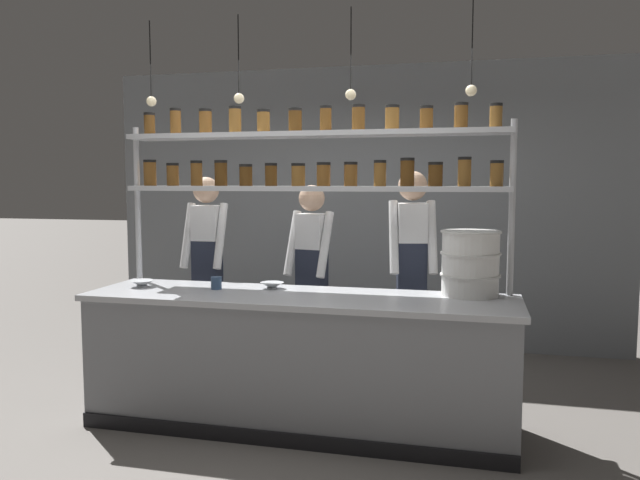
{
  "coord_description": "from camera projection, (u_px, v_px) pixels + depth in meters",
  "views": [
    {
      "loc": [
        1.14,
        -4.02,
        1.69
      ],
      "look_at": [
        0.1,
        0.2,
        1.28
      ],
      "focal_mm": 35.0,
      "sensor_mm": 36.0,
      "label": 1
    }
  ],
  "objects": [
    {
      "name": "prep_counter",
      "position": [
        299.0,
        361.0,
        4.27
      ],
      "size": [
        2.94,
        0.76,
        0.92
      ],
      "color": "gray",
      "rests_on": "ground_plane"
    },
    {
      "name": "chef_center",
      "position": [
        312.0,
        272.0,
        5.05
      ],
      "size": [
        0.4,
        0.32,
        1.66
      ],
      "rotation": [
        0.0,
        0.0,
        -0.19
      ],
      "color": "black",
      "rests_on": "ground_plane"
    },
    {
      "name": "prep_bowl_near_left",
      "position": [
        142.0,
        284.0,
        4.54
      ],
      "size": [
        0.18,
        0.18,
        0.05
      ],
      "color": "silver",
      "rests_on": "prep_counter"
    },
    {
      "name": "chef_right",
      "position": [
        412.0,
        267.0,
        4.8
      ],
      "size": [
        0.4,
        0.33,
        1.77
      ],
      "rotation": [
        0.0,
        0.0,
        0.21
      ],
      "color": "black",
      "rests_on": "ground_plane"
    },
    {
      "name": "ground_plane",
      "position": [
        299.0,
        426.0,
        4.32
      ],
      "size": [
        40.0,
        40.0,
        0.0
      ],
      "primitive_type": "plane",
      "color": "slate"
    },
    {
      "name": "spice_shelf_unit",
      "position": [
        311.0,
        166.0,
        4.47
      ],
      "size": [
        2.82,
        0.28,
        2.24
      ],
      "color": "#B7BABF",
      "rests_on": "ground_plane"
    },
    {
      "name": "prep_bowl_center_front",
      "position": [
        272.0,
        286.0,
        4.46
      ],
      "size": [
        0.17,
        0.17,
        0.05
      ],
      "color": "silver",
      "rests_on": "prep_counter"
    },
    {
      "name": "chef_left",
      "position": [
        207.0,
        263.0,
        5.27
      ],
      "size": [
        0.37,
        0.3,
        1.72
      ],
      "rotation": [
        0.0,
        0.0,
        0.04
      ],
      "color": "black",
      "rests_on": "ground_plane"
    },
    {
      "name": "back_wall",
      "position": [
        360.0,
        207.0,
        6.45
      ],
      "size": [
        5.34,
        0.12,
        2.85
      ],
      "primitive_type": "cube",
      "color": "gray",
      "rests_on": "ground_plane"
    },
    {
      "name": "pendant_light_row",
      "position": [
        297.0,
        92.0,
        4.1
      ],
      "size": [
        2.25,
        0.07,
        0.59
      ],
      "color": "black"
    },
    {
      "name": "container_stack",
      "position": [
        470.0,
        263.0,
        4.19
      ],
      "size": [
        0.4,
        0.4,
        0.44
      ],
      "color": "white",
      "rests_on": "prep_counter"
    },
    {
      "name": "serving_cup_front",
      "position": [
        216.0,
        283.0,
        4.44
      ],
      "size": [
        0.08,
        0.08,
        0.09
      ],
      "color": "#334C70",
      "rests_on": "prep_counter"
    }
  ]
}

